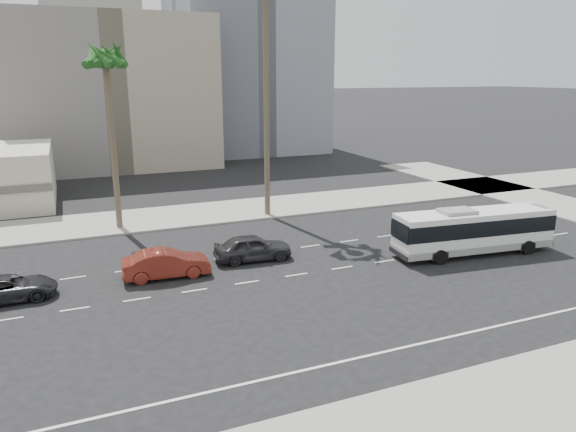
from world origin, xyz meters
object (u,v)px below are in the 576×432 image
car_b (166,264)px  car_c (8,288)px  city_bus (474,230)px  palm_mid (106,61)px  car_a (253,247)px

car_b → car_c: car_b is taller
car_c → car_b: bearing=-90.7°
city_bus → car_c: city_bus is taller
city_bus → palm_mid: 27.41m
city_bus → car_c: bearing=178.8°
car_a → palm_mid: size_ratio=0.36×
car_b → palm_mid: bearing=10.6°
car_b → palm_mid: (-1.51, 11.27, 11.34)m
car_a → car_b: 5.56m
palm_mid → car_b: bearing=-82.4°
city_bus → car_a: (-13.56, 4.29, -0.78)m
city_bus → palm_mid: palm_mid is taller
city_bus → car_c: (-27.15, 3.35, -0.95)m
city_bus → car_c: size_ratio=2.31×
car_c → palm_mid: palm_mid is taller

